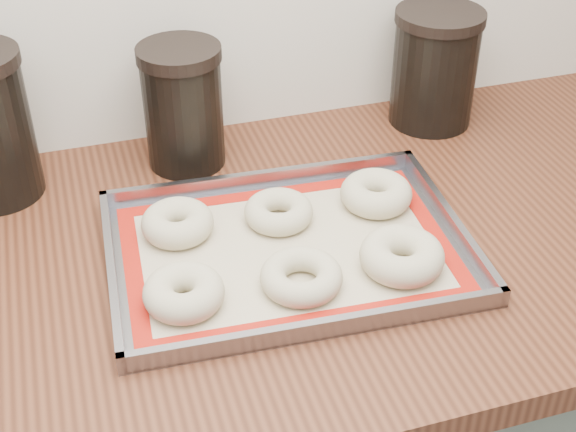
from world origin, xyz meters
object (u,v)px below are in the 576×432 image
object	(u,v)px
bagel_back_right	(376,193)
canister_right	(435,67)
baking_tray	(288,249)
bagel_back_left	(177,223)
bagel_back_mid	(279,212)
canister_mid	(183,106)
bagel_front_left	(184,292)
bagel_front_right	(402,256)
bagel_front_mid	(301,277)

from	to	relation	value
bagel_back_right	canister_right	size ratio (longest dim) A/B	0.53
baking_tray	bagel_back_right	distance (m)	0.16
bagel_back_left	bagel_back_mid	bearing A→B (deg)	-4.89
baking_tray	canister_mid	distance (m)	0.29
bagel_front_left	bagel_front_right	size ratio (longest dim) A/B	0.91
baking_tray	bagel_front_mid	size ratio (longest dim) A/B	4.72
bagel_back_mid	baking_tray	bearing A→B (deg)	-96.08
bagel_front_left	bagel_front_mid	bearing A→B (deg)	-4.17
canister_mid	bagel_back_mid	bearing A→B (deg)	-66.38
bagel_front_mid	canister_right	distance (m)	0.49
bagel_back_left	bagel_back_right	world-z (taller)	same
bagel_back_mid	canister_right	bearing A→B (deg)	32.70
baking_tray	bagel_back_mid	distance (m)	0.07
bagel_back_mid	bagel_back_right	world-z (taller)	bagel_back_right
bagel_front_mid	canister_right	xyz separation A→B (m)	(0.34, 0.35, 0.07)
bagel_front_left	bagel_front_right	bearing A→B (deg)	-2.89
bagel_front_right	canister_mid	bearing A→B (deg)	121.08
bagel_front_left	bagel_back_right	distance (m)	0.32
bagel_front_mid	bagel_front_right	bearing A→B (deg)	-1.48
bagel_back_left	bagel_back_right	distance (m)	0.28
bagel_back_right	bagel_front_right	bearing A→B (deg)	-99.33
canister_mid	bagel_front_mid	bearing A→B (deg)	-77.63
bagel_back_left	canister_right	xyz separation A→B (m)	(0.46, 0.20, 0.07)
bagel_back_mid	canister_mid	bearing A→B (deg)	113.62
bagel_back_mid	bagel_back_right	xyz separation A→B (m)	(0.14, -0.00, 0.00)
bagel_front_left	bagel_back_mid	distance (m)	0.20
bagel_back_left	bagel_back_right	size ratio (longest dim) A/B	0.96
bagel_back_left	bagel_back_mid	distance (m)	0.14
bagel_back_right	canister_right	xyz separation A→B (m)	(0.18, 0.21, 0.07)
baking_tray	bagel_front_mid	xyz separation A→B (m)	(-0.01, -0.07, 0.01)
bagel_front_mid	canister_right	size ratio (longest dim) A/B	0.54
bagel_front_left	canister_right	world-z (taller)	canister_right
baking_tray	bagel_front_right	distance (m)	0.15
canister_right	bagel_back_left	bearing A→B (deg)	-156.93
bagel_front_left	bagel_front_right	xyz separation A→B (m)	(0.27, -0.01, 0.00)
bagel_front_left	bagel_back_right	xyz separation A→B (m)	(0.30, 0.13, 0.00)
bagel_front_right	bagel_back_mid	xyz separation A→B (m)	(-0.12, 0.14, -0.00)
bagel_back_mid	canister_right	size ratio (longest dim) A/B	0.50
bagel_front_left	canister_right	xyz separation A→B (m)	(0.48, 0.34, 0.07)
bagel_front_right	canister_mid	world-z (taller)	canister_mid
bagel_front_mid	bagel_back_mid	distance (m)	0.14
canister_right	baking_tray	bearing A→B (deg)	-140.41
bagel_back_mid	bagel_front_mid	bearing A→B (deg)	-95.24
bagel_back_mid	canister_mid	size ratio (longest dim) A/B	0.50
bagel_back_mid	bagel_back_right	bearing A→B (deg)	-0.78
baking_tray	bagel_front_right	xyz separation A→B (m)	(0.13, -0.08, 0.02)
bagel_front_mid	canister_mid	size ratio (longest dim) A/B	0.54
baking_tray	bagel_back_mid	world-z (taller)	bagel_back_mid
bagel_front_mid	bagel_back_left	bearing A→B (deg)	129.43
baking_tray	bagel_front_left	distance (m)	0.16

